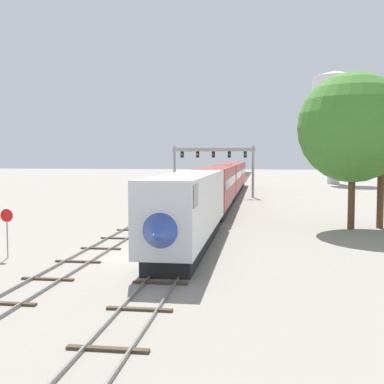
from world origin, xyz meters
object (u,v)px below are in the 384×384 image
(water_tower, at_px, (335,95))
(signal_gantry, at_px, (213,159))
(stop_sign, at_px, (7,226))
(passenger_train, at_px, (224,183))
(trackside_tree_left, at_px, (382,140))
(trackside_tree_mid, at_px, (353,128))

(water_tower, bearing_deg, signal_gantry, -120.29)
(signal_gantry, distance_m, stop_sign, 45.96)
(water_tower, bearing_deg, stop_sign, -109.86)
(signal_gantry, bearing_deg, passenger_train, -76.28)
(trackside_tree_left, height_order, trackside_tree_mid, trackside_tree_mid)
(passenger_train, relative_size, signal_gantry, 6.77)
(trackside_tree_left, bearing_deg, signal_gantry, 119.40)
(stop_sign, bearing_deg, trackside_tree_left, 32.69)
(water_tower, bearing_deg, trackside_tree_mid, -96.86)
(passenger_train, relative_size, trackside_tree_mid, 6.47)
(stop_sign, bearing_deg, water_tower, 70.14)
(stop_sign, bearing_deg, passenger_train, 74.45)
(signal_gantry, height_order, trackside_tree_left, trackside_tree_left)
(passenger_train, distance_m, trackside_tree_left, 25.29)
(passenger_train, xyz_separation_m, trackside_tree_mid, (11.90, -21.24, 5.61))
(water_tower, height_order, stop_sign, water_tower)
(trackside_tree_left, distance_m, trackside_tree_mid, 2.84)
(trackside_tree_mid, bearing_deg, stop_sign, -146.14)
(stop_sign, xyz_separation_m, trackside_tree_mid, (21.90, 14.69, 6.35))
(water_tower, relative_size, trackside_tree_left, 2.43)
(passenger_train, height_order, trackside_tree_left, trackside_tree_left)
(stop_sign, distance_m, trackside_tree_left, 29.45)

